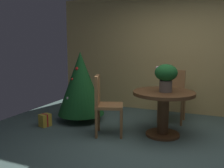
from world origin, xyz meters
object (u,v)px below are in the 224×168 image
flower_vase (166,75)px  wooden_chair_far (173,92)px  holiday_tree (81,83)px  wooden_chair_left_near (104,102)px  round_dining_table (163,104)px  gift_box_gold (45,120)px

flower_vase → wooden_chair_far: 1.05m
flower_vase → holiday_tree: (-1.70, 0.23, -0.27)m
wooden_chair_left_near → holiday_tree: 0.95m
wooden_chair_far → round_dining_table: bearing=-90.0°
wooden_chair_far → wooden_chair_left_near: (-0.91, -1.25, -0.01)m
wooden_chair_far → gift_box_gold: bearing=-148.4°
round_dining_table → flower_vase: bearing=-42.1°
gift_box_gold → holiday_tree: bearing=53.4°
flower_vase → round_dining_table: bearing=137.9°
wooden_chair_far → wooden_chair_left_near: same height
round_dining_table → flower_vase: flower_vase is taller
flower_vase → wooden_chair_far: size_ratio=0.44×
round_dining_table → flower_vase: (0.03, -0.03, 0.49)m
flower_vase → wooden_chair_far: flower_vase is taller
wooden_chair_far → holiday_tree: holiday_tree is taller
flower_vase → holiday_tree: bearing=172.2°
round_dining_table → gift_box_gold: 2.17m
round_dining_table → holiday_tree: size_ratio=0.73×
round_dining_table → wooden_chair_left_near: (-0.91, -0.33, 0.03)m
wooden_chair_far → flower_vase: bearing=-88.1°
flower_vase → gift_box_gold: size_ratio=1.91×
round_dining_table → wooden_chair_far: 0.92m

